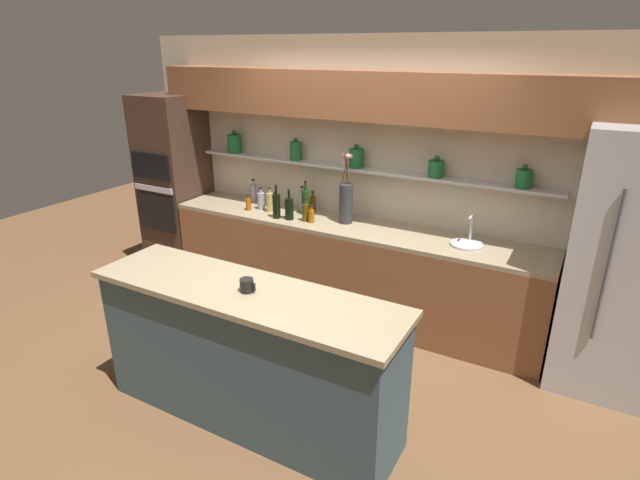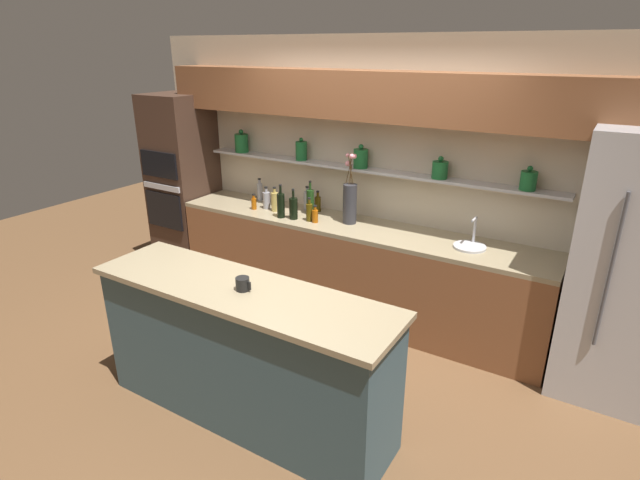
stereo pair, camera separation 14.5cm
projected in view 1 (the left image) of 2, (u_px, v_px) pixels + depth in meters
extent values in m
plane|color=brown|center=(288.00, 379.00, 4.00)|extent=(12.00, 12.00, 0.00)
cube|color=beige|center=(374.00, 178.00, 4.83)|extent=(5.20, 0.10, 2.60)
cube|color=#B7B7BC|center=(359.00, 169.00, 4.72)|extent=(3.62, 0.18, 0.02)
cylinder|color=#19602D|center=(234.00, 144.00, 5.34)|extent=(0.14, 0.14, 0.19)
sphere|color=#19602D|center=(234.00, 132.00, 5.30)|extent=(0.05, 0.05, 0.05)
cylinder|color=#19602D|center=(296.00, 151.00, 4.99)|extent=(0.12, 0.12, 0.19)
sphere|color=#19602D|center=(296.00, 140.00, 4.95)|extent=(0.04, 0.04, 0.04)
cylinder|color=#19602D|center=(356.00, 158.00, 4.69)|extent=(0.14, 0.14, 0.18)
sphere|color=#19602D|center=(356.00, 146.00, 4.65)|extent=(0.05, 0.05, 0.05)
cylinder|color=#19602D|center=(436.00, 169.00, 4.35)|extent=(0.14, 0.14, 0.15)
sphere|color=#19602D|center=(437.00, 158.00, 4.31)|extent=(0.05, 0.05, 0.05)
cylinder|color=#19602D|center=(524.00, 179.00, 4.02)|extent=(0.13, 0.13, 0.15)
sphere|color=#19602D|center=(526.00, 167.00, 3.98)|extent=(0.04, 0.04, 0.04)
cube|color=brown|center=(367.00, 95.00, 4.36)|extent=(4.42, 0.34, 0.42)
cube|color=brown|center=(347.00, 270.00, 4.89)|extent=(3.72, 0.62, 0.88)
cube|color=gray|center=(348.00, 226.00, 4.73)|extent=(3.72, 0.62, 0.04)
cube|color=#334C56|center=(248.00, 359.00, 3.42)|extent=(2.15, 0.55, 0.98)
cube|color=gray|center=(244.00, 292.00, 3.24)|extent=(2.21, 0.61, 0.04)
cube|color=#B7B7BC|center=(628.00, 266.00, 3.62)|extent=(0.82, 0.70, 2.00)
cylinder|color=#4C4C51|center=(607.00, 268.00, 3.35)|extent=(0.02, 0.02, 1.10)
cube|color=#3D281E|center=(175.00, 186.00, 5.68)|extent=(0.62, 0.62, 2.02)
cube|color=black|center=(156.00, 212.00, 5.50)|extent=(0.52, 0.02, 0.40)
cube|color=black|center=(150.00, 166.00, 5.31)|extent=(0.52, 0.02, 0.28)
cube|color=#B7B7BC|center=(153.00, 189.00, 5.40)|extent=(0.55, 0.02, 0.06)
cylinder|color=#2D2D33|center=(346.00, 204.00, 4.70)|extent=(0.13, 0.13, 0.38)
cylinder|color=#4C3319|center=(347.00, 170.00, 4.57)|extent=(0.05, 0.04, 0.27)
sphere|color=pink|center=(348.00, 156.00, 4.49)|extent=(0.04, 0.04, 0.04)
cylinder|color=#4C3319|center=(345.00, 170.00, 4.61)|extent=(0.04, 0.06, 0.25)
sphere|color=pink|center=(343.00, 155.00, 4.60)|extent=(0.04, 0.04, 0.04)
cylinder|color=#4C3319|center=(346.00, 174.00, 4.60)|extent=(0.02, 0.04, 0.19)
sphere|color=pink|center=(344.00, 163.00, 4.59)|extent=(0.05, 0.05, 0.05)
cylinder|color=#4C3319|center=(347.00, 170.00, 4.58)|extent=(0.01, 0.03, 0.27)
sphere|color=pink|center=(350.00, 156.00, 4.51)|extent=(0.04, 0.04, 0.04)
cylinder|color=#B7B7BC|center=(467.00, 244.00, 4.21)|extent=(0.27, 0.27, 0.02)
cylinder|color=#B7B7BC|center=(471.00, 228.00, 4.25)|extent=(0.02, 0.02, 0.22)
cylinder|color=#B7B7BC|center=(471.00, 217.00, 4.16)|extent=(0.02, 0.12, 0.02)
cylinder|color=black|center=(289.00, 209.00, 4.82)|extent=(0.08, 0.08, 0.21)
cylinder|color=black|center=(289.00, 195.00, 4.76)|extent=(0.02, 0.02, 0.08)
cylinder|color=black|center=(289.00, 190.00, 4.75)|extent=(0.03, 0.03, 0.01)
cylinder|color=gray|center=(261.00, 201.00, 5.13)|extent=(0.07, 0.07, 0.17)
cylinder|color=gray|center=(261.00, 191.00, 5.09)|extent=(0.03, 0.03, 0.04)
cylinder|color=black|center=(260.00, 188.00, 5.07)|extent=(0.03, 0.03, 0.01)
cylinder|color=#9E4C0A|center=(248.00, 205.00, 5.11)|extent=(0.05, 0.05, 0.11)
cylinder|color=#9E4C0A|center=(248.00, 198.00, 5.08)|extent=(0.03, 0.03, 0.04)
cylinder|color=black|center=(248.00, 195.00, 5.07)|extent=(0.03, 0.03, 0.01)
cylinder|color=gray|center=(302.00, 201.00, 5.10)|extent=(0.07, 0.07, 0.19)
cylinder|color=gray|center=(302.00, 190.00, 5.06)|extent=(0.03, 0.03, 0.04)
cylinder|color=black|center=(302.00, 187.00, 5.04)|extent=(0.03, 0.03, 0.01)
cylinder|color=tan|center=(270.00, 202.00, 5.05)|extent=(0.07, 0.07, 0.19)
cylinder|color=tan|center=(269.00, 191.00, 5.00)|extent=(0.03, 0.03, 0.04)
cylinder|color=black|center=(269.00, 188.00, 4.99)|extent=(0.03, 0.03, 0.01)
cylinder|color=black|center=(276.00, 206.00, 4.85)|extent=(0.08, 0.08, 0.24)
cylinder|color=black|center=(276.00, 190.00, 4.79)|extent=(0.02, 0.02, 0.08)
cylinder|color=black|center=(276.00, 186.00, 4.77)|extent=(0.03, 0.03, 0.01)
cylinder|color=gray|center=(254.00, 193.00, 5.38)|extent=(0.06, 0.06, 0.19)
cylinder|color=gray|center=(253.00, 182.00, 5.34)|extent=(0.03, 0.03, 0.04)
cylinder|color=black|center=(253.00, 180.00, 5.32)|extent=(0.03, 0.03, 0.01)
cylinder|color=#47380A|center=(313.00, 204.00, 5.06)|extent=(0.06, 0.06, 0.15)
cylinder|color=#47380A|center=(313.00, 195.00, 5.03)|extent=(0.03, 0.03, 0.05)
cylinder|color=black|center=(313.00, 192.00, 5.02)|extent=(0.03, 0.03, 0.01)
cylinder|color=#47380A|center=(305.00, 213.00, 4.77)|extent=(0.06, 0.06, 0.17)
cylinder|color=#47380A|center=(305.00, 202.00, 4.73)|extent=(0.03, 0.03, 0.05)
cylinder|color=black|center=(305.00, 199.00, 4.72)|extent=(0.03, 0.03, 0.01)
cylinder|color=#193814|center=(306.00, 202.00, 4.95)|extent=(0.08, 0.08, 0.25)
cylinder|color=#193814|center=(305.00, 186.00, 4.89)|extent=(0.02, 0.02, 0.08)
cylinder|color=black|center=(305.00, 182.00, 4.87)|extent=(0.03, 0.03, 0.01)
cylinder|color=#9E4C0A|center=(311.00, 216.00, 4.74)|extent=(0.06, 0.06, 0.12)
cylinder|color=#9E4C0A|center=(311.00, 208.00, 4.71)|extent=(0.03, 0.03, 0.04)
cylinder|color=black|center=(311.00, 206.00, 4.71)|extent=(0.03, 0.03, 0.01)
cylinder|color=maroon|center=(275.00, 203.00, 5.11)|extent=(0.05, 0.05, 0.14)
cylinder|color=maroon|center=(275.00, 195.00, 5.07)|extent=(0.03, 0.03, 0.04)
cylinder|color=black|center=(275.00, 193.00, 5.07)|extent=(0.03, 0.03, 0.01)
cylinder|color=black|center=(247.00, 285.00, 3.19)|extent=(0.09, 0.09, 0.09)
cube|color=black|center=(254.00, 287.00, 3.17)|extent=(0.02, 0.01, 0.06)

